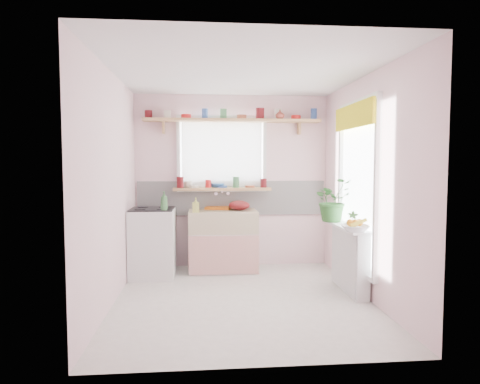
{
  "coord_description": "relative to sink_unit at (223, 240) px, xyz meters",
  "views": [
    {
      "loc": [
        -0.44,
        -4.66,
        1.53
      ],
      "look_at": [
        0.02,
        0.55,
        1.16
      ],
      "focal_mm": 32.0,
      "sensor_mm": 36.0,
      "label": 1
    }
  ],
  "objects": [
    {
      "name": "room",
      "position": [
        0.81,
        -0.43,
        0.94
      ],
      "size": [
        3.2,
        3.2,
        3.2
      ],
      "color": "silver",
      "rests_on": "ground"
    },
    {
      "name": "sink_unit",
      "position": [
        0.0,
        0.0,
        0.0
      ],
      "size": [
        0.95,
        0.65,
        1.11
      ],
      "color": "white",
      "rests_on": "ground"
    },
    {
      "name": "cooker",
      "position": [
        -0.95,
        -0.24,
        0.03
      ],
      "size": [
        0.58,
        0.58,
        0.93
      ],
      "color": "white",
      "rests_on": "ground"
    },
    {
      "name": "radiator_ledge",
      "position": [
        1.45,
        -1.09,
        -0.03
      ],
      "size": [
        0.22,
        0.95,
        0.78
      ],
      "color": "white",
      "rests_on": "ground"
    },
    {
      "name": "windowsill",
      "position": [
        -0.0,
        0.19,
        0.71
      ],
      "size": [
        1.4,
        0.22,
        0.04
      ],
      "primitive_type": "cube",
      "color": "tan",
      "rests_on": "room"
    },
    {
      "name": "pine_shelf",
      "position": [
        0.15,
        0.18,
        1.69
      ],
      "size": [
        2.52,
        0.24,
        0.04
      ],
      "primitive_type": "cube",
      "color": "tan",
      "rests_on": "room"
    },
    {
      "name": "shelf_crockery",
      "position": [
        0.13,
        0.18,
        1.76
      ],
      "size": [
        2.47,
        0.11,
        0.12
      ],
      "color": "#590F14",
      "rests_on": "pine_shelf"
    },
    {
      "name": "sill_crockery",
      "position": [
        -0.02,
        0.19,
        0.78
      ],
      "size": [
        1.35,
        0.11,
        0.12
      ],
      "color": "#590F14",
      "rests_on": "windowsill"
    },
    {
      "name": "dish_tray",
      "position": [
        -0.05,
        0.21,
        0.44
      ],
      "size": [
        0.42,
        0.37,
        0.04
      ],
      "primitive_type": "cube",
      "rotation": [
        0.0,
        0.0,
        -0.32
      ],
      "color": "orange",
      "rests_on": "sink_unit"
    },
    {
      "name": "colander",
      "position": [
        0.23,
        0.02,
        0.49
      ],
      "size": [
        0.38,
        0.38,
        0.14
      ],
      "primitive_type": "ellipsoid",
      "rotation": [
        0.0,
        0.0,
        -0.3
      ],
      "color": "maroon",
      "rests_on": "sink_unit"
    },
    {
      "name": "jade_plant",
      "position": [
        1.36,
        -0.69,
        0.62
      ],
      "size": [
        0.59,
        0.54,
        0.55
      ],
      "primitive_type": "imported",
      "rotation": [
        0.0,
        0.0,
        0.25
      ],
      "color": "#2B6227",
      "rests_on": "radiator_ledge"
    },
    {
      "name": "fruit_bowl",
      "position": [
        1.36,
        -1.49,
        0.38
      ],
      "size": [
        0.34,
        0.34,
        0.07
      ],
      "primitive_type": "imported",
      "rotation": [
        0.0,
        0.0,
        -0.14
      ],
      "color": "silver",
      "rests_on": "radiator_ledge"
    },
    {
      "name": "herb_pot",
      "position": [
        1.36,
        -1.42,
        0.45
      ],
      "size": [
        0.13,
        0.11,
        0.22
      ],
      "primitive_type": "imported",
      "rotation": [
        0.0,
        0.0,
        -0.29
      ],
      "color": "#305C24",
      "rests_on": "radiator_ledge"
    },
    {
      "name": "soap_bottle_sink",
      "position": [
        -0.38,
        -0.19,
        0.52
      ],
      "size": [
        0.09,
        0.09,
        0.2
      ],
      "primitive_type": "imported",
      "rotation": [
        0.0,
        0.0,
        0.01
      ],
      "color": "#CCCC5A",
      "rests_on": "sink_unit"
    },
    {
      "name": "sill_cup",
      "position": [
        -0.49,
        0.25,
        0.77
      ],
      "size": [
        0.14,
        0.14,
        0.09
      ],
      "primitive_type": "imported",
      "rotation": [
        0.0,
        0.0,
        -0.17
      ],
      "color": "beige",
      "rests_on": "windowsill"
    },
    {
      "name": "sill_bowl",
      "position": [
        -0.07,
        0.25,
        0.76
      ],
      "size": [
        0.23,
        0.23,
        0.06
      ],
      "primitive_type": "imported",
      "rotation": [
        0.0,
        0.0,
        0.15
      ],
      "color": "#3773B4",
      "rests_on": "windowsill"
    },
    {
      "name": "shelf_vase",
      "position": [
        0.82,
        0.12,
        1.77
      ],
      "size": [
        0.14,
        0.14,
        0.13
      ],
      "primitive_type": "imported",
      "rotation": [
        0.0,
        0.0,
        0.09
      ],
      "color": "brown",
      "rests_on": "pine_shelf"
    },
    {
      "name": "cooker_bottle",
      "position": [
        -0.77,
        -0.46,
        0.6
      ],
      "size": [
        0.11,
        0.11,
        0.24
      ],
      "primitive_type": "imported",
      "rotation": [
        0.0,
        0.0,
        -0.16
      ],
      "color": "#3C783F",
      "rests_on": "cooker"
    },
    {
      "name": "fruit",
      "position": [
        1.37,
        -1.49,
        0.44
      ],
      "size": [
        0.2,
        0.14,
        0.1
      ],
      "color": "orange",
      "rests_on": "fruit_bowl"
    }
  ]
}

